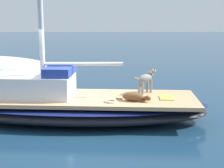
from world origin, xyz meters
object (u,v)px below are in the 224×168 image
object	(u,v)px
sailboat_main	(76,108)
deck_winch	(141,88)
coiled_rope	(110,101)
mooring_buoy	(40,76)
dog_grey	(146,79)
dog_brown	(135,97)
deck_towel	(166,98)

from	to	relation	value
sailboat_main	deck_winch	size ratio (longest dim) A/B	35.25
coiled_rope	deck_winch	bearing A→B (deg)	-37.12
deck_winch	mooring_buoy	distance (m)	6.62
dog_grey	dog_brown	world-z (taller)	dog_grey
coiled_rope	mooring_buoy	size ratio (longest dim) A/B	0.74
dog_grey	deck_towel	distance (m)	0.91
dog_grey	coiled_rope	xyz separation A→B (m)	(-1.06, 1.04, -0.40)
sailboat_main	dog_brown	size ratio (longest dim) A/B	8.01
sailboat_main	coiled_rope	distance (m)	1.19
coiled_rope	mooring_buoy	bearing A→B (deg)	25.77
dog_grey	deck_towel	world-z (taller)	dog_grey
dog_grey	deck_towel	size ratio (longest dim) A/B	1.32
mooring_buoy	deck_winch	bearing A→B (deg)	-142.35
dog_grey	deck_winch	bearing A→B (deg)	38.98
coiled_rope	dog_brown	bearing A→B (deg)	-82.23
sailboat_main	dog_grey	xyz separation A→B (m)	(0.43, -1.99, 0.75)
deck_towel	dog_brown	bearing A→B (deg)	110.00
dog_grey	mooring_buoy	xyz separation A→B (m)	(5.37, 4.15, -0.86)
sailboat_main	dog_grey	size ratio (longest dim) A/B	9.98
dog_brown	coiled_rope	xyz separation A→B (m)	(-0.09, 0.64, -0.08)
deck_winch	dog_brown	bearing A→B (deg)	165.93
dog_brown	dog_grey	bearing A→B (deg)	-22.61
deck_winch	deck_towel	distance (m)	1.01
dog_brown	coiled_rope	bearing A→B (deg)	97.77
coiled_rope	sailboat_main	bearing A→B (deg)	56.18
sailboat_main	deck_towel	world-z (taller)	deck_towel
sailboat_main	coiled_rope	world-z (taller)	coiled_rope
sailboat_main	coiled_rope	size ratio (longest dim) A/B	22.85
deck_towel	mooring_buoy	xyz separation A→B (m)	(6.03, 4.63, -0.46)
deck_winch	deck_towel	xyz separation A→B (m)	(-0.81, -0.60, -0.08)
dog_brown	mooring_buoy	distance (m)	7.39
dog_grey	dog_brown	bearing A→B (deg)	157.39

